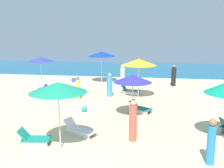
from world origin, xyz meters
name	(u,v)px	position (x,y,z in m)	size (l,w,h in m)	color
ocean	(126,68)	(0.00, 24.43, 0.06)	(60.00, 11.13, 0.12)	#15638E
umbrella_0	(41,59)	(-4.87, 11.34, 2.47)	(1.92, 1.92, 2.65)	silver
lounge_chair_0_0	(54,89)	(-4.10, 11.70, 0.22)	(1.53, 0.69, 0.58)	silver
umbrella_1	(58,87)	(-0.50, 2.76, 2.41)	(2.17, 2.17, 2.61)	silver
lounge_chair_1_0	(34,138)	(-1.66, 2.91, 0.25)	(1.31, 0.73, 0.66)	silver
lounge_chair_1_1	(79,130)	(-0.13, 4.16, 0.23)	(1.57, 1.08, 0.66)	silver
umbrella_2	(133,79)	(1.97, 6.91, 2.06)	(1.98, 1.98, 2.26)	silver
lounge_chair_2_0	(140,108)	(2.33, 7.78, 0.24)	(1.34, 1.05, 0.65)	silver
umbrella_3	(102,54)	(-1.34, 15.85, 2.48)	(2.38, 2.38, 2.69)	silver
umbrella_5	(139,62)	(2.08, 10.95, 2.43)	(2.32, 2.32, 2.64)	silver
lounge_chair_5_0	(130,90)	(1.42, 11.96, 0.27)	(1.44, 0.83, 0.74)	silver
beachgoer_0	(78,88)	(-1.84, 10.09, 0.72)	(0.40, 0.40, 1.51)	#E6D352
beachgoer_1	(211,142)	(4.97, 2.28, 0.80)	(0.38, 0.38, 1.62)	#2584D5
beachgoer_2	(123,76)	(0.56, 15.06, 0.80)	(0.49, 0.49, 1.70)	silver
beachgoer_3	(174,76)	(4.71, 15.39, 0.81)	(0.40, 0.40, 1.73)	black
beachgoer_4	(110,86)	(0.10, 11.15, 0.74)	(0.55, 0.55, 1.61)	#3792C2
beachgoer_5	(133,122)	(2.22, 3.87, 0.82)	(0.45, 0.45, 1.73)	#F75544
beach_ball_0	(84,109)	(-0.76, 7.45, 0.16)	(0.32, 0.32, 0.32)	#2998D6
cooler_box_1	(75,80)	(-3.76, 15.79, 0.17)	(0.48, 0.32, 0.34)	#324BBC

